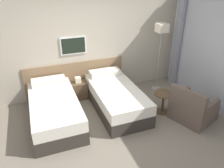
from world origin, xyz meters
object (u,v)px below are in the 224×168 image
at_px(floor_lamp, 161,34).
at_px(bed_near_window, 116,97).
at_px(bed_near_door, 55,109).
at_px(side_table, 163,99).
at_px(armchair, 192,109).
at_px(nightstand, 79,90).

bearing_deg(floor_lamp, bed_near_window, -160.48).
bearing_deg(bed_near_window, bed_near_door, 180.00).
xyz_separation_m(side_table, armchair, (0.45, -0.48, -0.10)).
height_order(floor_lamp, armchair, floor_lamp).
height_order(bed_near_door, floor_lamp, floor_lamp).
distance_m(bed_near_window, armchair, 1.76).
xyz_separation_m(nightstand, armchair, (2.14, -1.83, 0.03)).
bearing_deg(side_table, bed_near_window, 149.63).
bearing_deg(armchair, bed_near_window, 33.87).
xyz_separation_m(floor_lamp, side_table, (-0.49, -1.08, -1.22)).
height_order(bed_near_window, side_table, bed_near_window).
xyz_separation_m(floor_lamp, armchair, (-0.03, -1.56, -1.31)).
bearing_deg(floor_lamp, bed_near_door, -169.90).
bearing_deg(nightstand, side_table, -38.80).
height_order(nightstand, armchair, armchair).
height_order(bed_near_door, side_table, bed_near_door).
relative_size(bed_near_window, side_table, 3.99).
bearing_deg(side_table, nightstand, 141.20).
distance_m(nightstand, armchair, 2.82).
height_order(nightstand, side_table, nightstand).
xyz_separation_m(nightstand, side_table, (1.68, -1.35, 0.12)).
bearing_deg(bed_near_door, side_table, -13.24).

